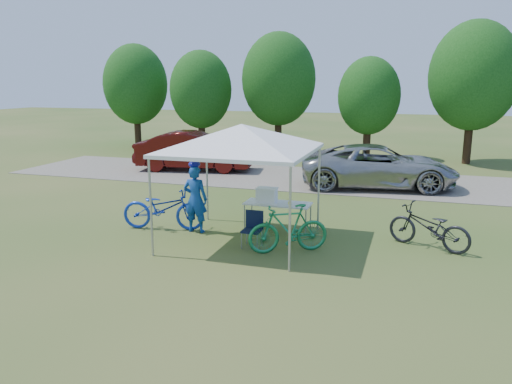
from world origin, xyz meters
TOP-DOWN VIEW (x-y plane):
  - ground at (0.00, 0.00)m, footprint 100.00×100.00m
  - gravel_strip at (0.00, 8.00)m, footprint 24.00×5.00m
  - canopy at (0.00, 0.00)m, footprint 4.53×4.53m
  - treeline at (-0.29, 14.05)m, footprint 24.89×4.28m
  - folding_table at (0.52, 1.23)m, footprint 1.66×0.69m
  - folding_chair at (0.34, -0.23)m, footprint 0.41×0.43m
  - cooler at (0.24, 1.23)m, footprint 0.51×0.35m
  - ice_cream_cup at (0.85, 1.18)m, footprint 0.08×0.08m
  - cyclist at (-1.34, 0.39)m, footprint 0.62×0.41m
  - bike_blue at (-2.22, 0.35)m, footprint 2.16×1.08m
  - bike_green at (1.20, -0.40)m, footprint 1.79×1.32m
  - bike_dark at (4.11, 0.80)m, footprint 1.97×1.33m
  - minivan at (2.56, 7.18)m, footprint 5.68×3.32m
  - sedan at (-5.02, 8.44)m, footprint 5.08×2.50m

SIDE VIEW (x-z plane):
  - ground at x=0.00m, z-range 0.00..0.00m
  - gravel_strip at x=0.00m, z-range 0.00..0.02m
  - folding_chair at x=0.34m, z-range 0.07..0.88m
  - bike_dark at x=4.11m, z-range 0.00..0.98m
  - bike_green at x=1.20m, z-range 0.00..1.07m
  - bike_blue at x=-2.22m, z-range 0.00..1.09m
  - folding_table at x=0.52m, z-range 0.30..0.98m
  - ice_cream_cup at x=0.85m, z-range 0.68..0.74m
  - minivan at x=2.56m, z-range 0.02..1.51m
  - sedan at x=-5.02m, z-range 0.02..1.62m
  - cyclist at x=-1.34m, z-range 0.00..1.66m
  - cooler at x=0.24m, z-range 0.68..1.05m
  - canopy at x=0.00m, z-range 1.15..4.15m
  - treeline at x=-0.29m, z-range 0.38..6.68m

